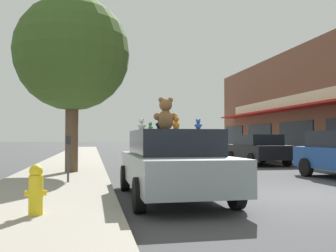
# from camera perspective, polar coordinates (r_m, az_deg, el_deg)

# --- Properties ---
(ground_plane) EXTENTS (260.00, 260.00, 0.00)m
(ground_plane) POSITION_cam_1_polar(r_m,az_deg,el_deg) (9.46, 20.73, -10.00)
(ground_plane) COLOR #424244
(sidewalk_near) EXTENTS (3.07, 90.00, 0.15)m
(sidewalk_near) POSITION_cam_1_polar(r_m,az_deg,el_deg) (8.10, -19.00, -10.86)
(sidewalk_near) COLOR gray
(sidewalk_near) RESTS_ON ground_plane
(plush_art_car) EXTENTS (2.07, 4.73, 1.54)m
(plush_art_car) POSITION_cam_1_polar(r_m,az_deg,el_deg) (8.46, 0.67, -5.57)
(plush_art_car) COLOR #8C999E
(plush_art_car) RESTS_ON ground_plane
(teddy_bear_giant) EXTENTS (0.55, 0.34, 0.76)m
(teddy_bear_giant) POSITION_cam_1_polar(r_m,az_deg,el_deg) (8.52, -0.36, 1.78)
(teddy_bear_giant) COLOR olive
(teddy_bear_giant) RESTS_ON plush_art_car
(teddy_bear_cream) EXTENTS (0.20, 0.23, 0.32)m
(teddy_bear_cream) POSITION_cam_1_polar(r_m,az_deg,el_deg) (9.04, -0.61, 0.23)
(teddy_bear_cream) COLOR beige
(teddy_bear_cream) RESTS_ON plush_art_car
(teddy_bear_white) EXTENTS (0.22, 0.20, 0.31)m
(teddy_bear_white) POSITION_cam_1_polar(r_m,az_deg,el_deg) (9.20, -4.03, 0.18)
(teddy_bear_white) COLOR white
(teddy_bear_white) RESTS_ON plush_art_car
(teddy_bear_orange) EXTENTS (0.24, 0.22, 0.33)m
(teddy_bear_orange) POSITION_cam_1_polar(r_m,az_deg,el_deg) (8.52, 1.24, 0.42)
(teddy_bear_orange) COLOR orange
(teddy_bear_orange) RESTS_ON plush_art_car
(teddy_bear_blue) EXTENTS (0.18, 0.13, 0.23)m
(teddy_bear_blue) POSITION_cam_1_polar(r_m,az_deg,el_deg) (8.05, 4.63, 0.21)
(teddy_bear_blue) COLOR blue
(teddy_bear_blue) RESTS_ON plush_art_car
(teddy_bear_teal) EXTENTS (0.22, 0.23, 0.34)m
(teddy_bear_teal) POSITION_cam_1_polar(r_m,az_deg,el_deg) (9.47, -0.58, 0.19)
(teddy_bear_teal) COLOR teal
(teddy_bear_teal) RESTS_ON plush_art_car
(teddy_bear_black) EXTENTS (0.25, 0.25, 0.38)m
(teddy_bear_black) POSITION_cam_1_polar(r_m,az_deg,el_deg) (9.14, -1.25, 0.38)
(teddy_bear_black) COLOR black
(teddy_bear_black) RESTS_ON plush_art_car
(teddy_bear_green) EXTENTS (0.13, 0.17, 0.23)m
(teddy_bear_green) POSITION_cam_1_polar(r_m,az_deg,el_deg) (9.56, -2.71, -0.13)
(teddy_bear_green) COLOR green
(teddy_bear_green) RESTS_ON plush_art_car
(parked_car_far_right) EXTENTS (2.02, 4.26, 1.53)m
(parked_car_far_right) POSITION_cam_1_polar(r_m,az_deg,el_deg) (19.76, 13.45, -3.36)
(parked_car_far_right) COLOR black
(parked_car_far_right) RESTS_ON ground_plane
(street_tree) EXTENTS (4.12, 4.12, 6.32)m
(street_tree) POSITION_cam_1_polar(r_m,az_deg,el_deg) (14.16, -14.37, 10.57)
(street_tree) COLOR brown
(street_tree) RESTS_ON sidewalk_near
(fire_hydrant) EXTENTS (0.33, 0.22, 0.79)m
(fire_hydrant) POSITION_cam_1_polar(r_m,az_deg,el_deg) (6.29, -19.49, -9.14)
(fire_hydrant) COLOR yellow
(fire_hydrant) RESTS_ON sidewalk_near
(parking_meter) EXTENTS (0.14, 0.10, 1.27)m
(parking_meter) POSITION_cam_1_polar(r_m,az_deg,el_deg) (10.62, -14.95, -3.92)
(parking_meter) COLOR #4C4C51
(parking_meter) RESTS_ON sidewalk_near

